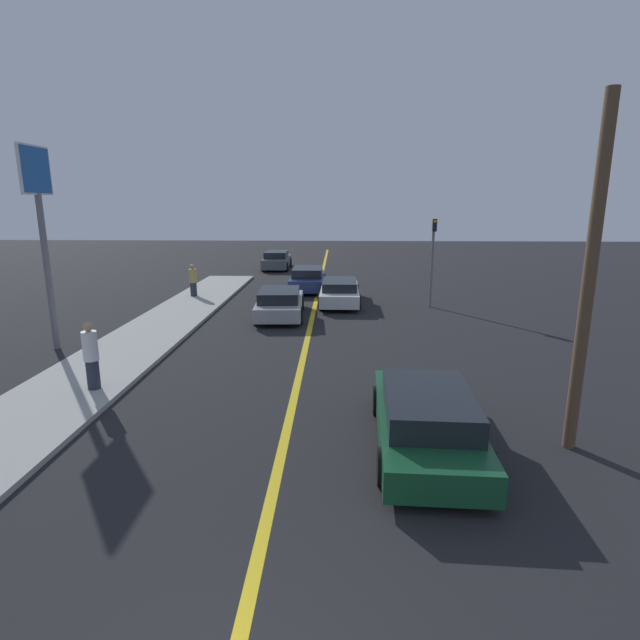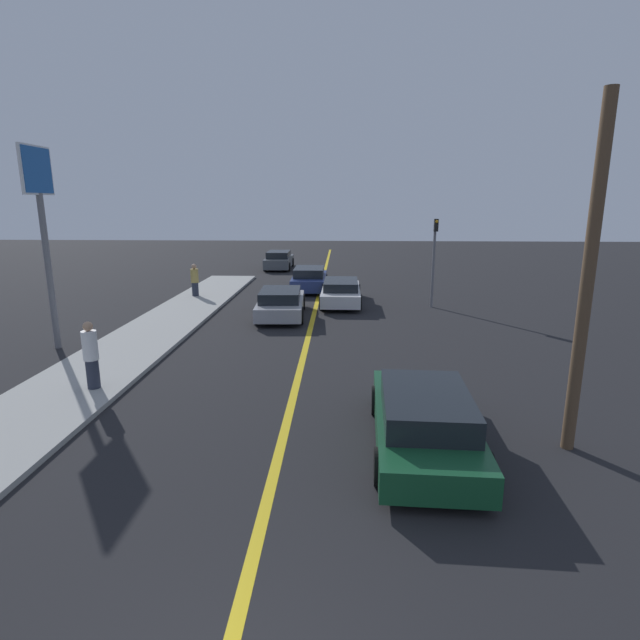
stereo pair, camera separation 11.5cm
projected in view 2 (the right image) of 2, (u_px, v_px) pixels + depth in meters
road_center_line at (314, 314)px, 21.75m from camera, size 0.20×60.00×0.01m
sidewalk_left at (152, 333)px, 18.26m from camera, size 2.83×28.36×0.12m
car_near_right_lane at (424, 419)px, 9.76m from camera, size 2.13×4.83×1.22m
car_ahead_center at (281, 303)px, 21.06m from camera, size 2.15×4.55×1.18m
car_far_distant at (341, 292)px, 23.76m from camera, size 1.94×4.79×1.16m
car_parked_left_lot at (309, 279)px, 27.44m from camera, size 1.94×4.43×1.26m
car_oncoming_far at (279, 260)px, 36.22m from camera, size 1.90×4.43×1.29m
pedestrian_near_curb at (91, 355)px, 12.53m from camera, size 0.37×0.37×1.74m
pedestrian_mid_group at (195, 280)px, 25.03m from camera, size 0.38×0.38×1.61m
traffic_light at (434, 254)px, 22.50m from camera, size 0.18×0.40×4.02m
roadside_sign at (40, 204)px, 15.56m from camera, size 0.20×1.58×6.44m
utility_pole at (587, 282)px, 9.12m from camera, size 0.24×0.24×6.65m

